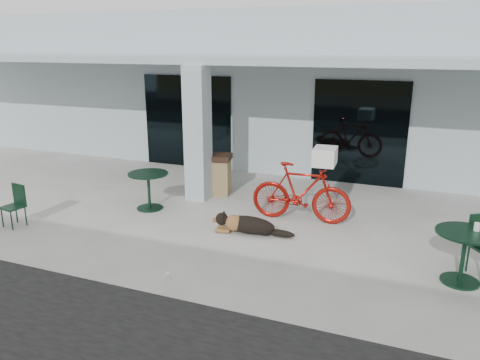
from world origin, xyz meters
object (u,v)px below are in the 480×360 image
at_px(cafe_table_near, 149,191).
at_px(cafe_chair_near, 13,206).
at_px(bicycle, 301,192).
at_px(trash_receptacle, 219,174).
at_px(dog, 249,224).
at_px(cafe_table_far, 463,257).

bearing_deg(cafe_table_near, cafe_chair_near, -135.52).
bearing_deg(cafe_chair_near, bicycle, 34.57).
xyz_separation_m(cafe_table_near, cafe_chair_near, (-1.97, -1.93, 0.01)).
bearing_deg(bicycle, trash_receptacle, 62.11).
height_order(dog, cafe_table_far, cafe_table_far).
height_order(cafe_chair_near, cafe_table_far, cafe_chair_near).
distance_m(dog, cafe_chair_near, 4.78).
height_order(bicycle, trash_receptacle, bicycle).
distance_m(cafe_chair_near, cafe_table_far, 8.33).
bearing_deg(bicycle, dog, 141.07).
height_order(cafe_table_near, cafe_chair_near, cafe_chair_near).
distance_m(bicycle, cafe_table_far, 3.42).
bearing_deg(bicycle, cafe_chair_near, 111.30).
relative_size(cafe_chair_near, trash_receptacle, 0.86).
relative_size(cafe_table_near, cafe_chair_near, 1.04).
xyz_separation_m(dog, cafe_chair_near, (-4.56, -1.41, 0.23)).
height_order(bicycle, cafe_table_far, bicycle).
relative_size(bicycle, dog, 1.72).
distance_m(cafe_chair_near, trash_receptacle, 4.60).
relative_size(dog, trash_receptacle, 1.21).
bearing_deg(trash_receptacle, bicycle, -24.27).
relative_size(dog, cafe_table_far, 1.34).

